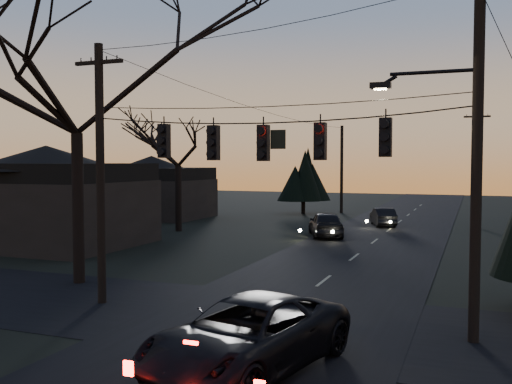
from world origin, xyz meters
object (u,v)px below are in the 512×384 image
at_px(utility_pole_far_r, 475,227).
at_px(utility_pole_far_l, 341,213).
at_px(sedan_oncoming_a, 326,224).
at_px(utility_pole_left, 102,303).
at_px(bare_tree_left, 76,72).
at_px(utility_pole_right, 473,342).
at_px(suv_near, 248,336).
at_px(sedan_oncoming_b, 383,217).

relative_size(utility_pole_far_r, utility_pole_far_l, 1.06).
bearing_deg(utility_pole_far_r, sedan_oncoming_a, -134.11).
height_order(utility_pole_left, bare_tree_left, bare_tree_left).
distance_m(utility_pole_right, utility_pole_far_l, 37.79).
distance_m(utility_pole_right, utility_pole_far_r, 28.00).
height_order(suv_near, sedan_oncoming_a, suv_near).
xyz_separation_m(utility_pole_far_l, sedan_oncoming_a, (2.80, -16.97, 0.79)).
bearing_deg(sedan_oncoming_a, bare_tree_left, 50.79).
height_order(utility_pole_far_r, bare_tree_left, bare_tree_left).
bearing_deg(sedan_oncoming_b, utility_pole_right, 84.73).
height_order(utility_pole_left, utility_pole_far_l, utility_pole_left).
distance_m(utility_pole_left, suv_near, 7.91).
height_order(utility_pole_right, sedan_oncoming_b, utility_pole_right).
bearing_deg(bare_tree_left, suv_near, -33.31).
height_order(utility_pole_far_r, sedan_oncoming_b, utility_pole_far_r).
height_order(utility_pole_far_r, sedan_oncoming_a, utility_pole_far_r).
bearing_deg(utility_pole_right, utility_pole_far_r, 90.00).
relative_size(utility_pole_right, utility_pole_left, 1.18).
bearing_deg(sedan_oncoming_b, utility_pole_far_r, 174.79).
xyz_separation_m(utility_pole_right, sedan_oncoming_a, (-8.70, 19.03, 0.79)).
xyz_separation_m(utility_pole_left, suv_near, (6.80, -3.97, 0.79)).
height_order(suv_near, sedan_oncoming_b, suv_near).
bearing_deg(sedan_oncoming_b, bare_tree_left, 53.14).
bearing_deg(utility_pole_right, utility_pole_far_l, 107.72).
xyz_separation_m(bare_tree_left, suv_near, (9.56, -6.28, -7.28)).
height_order(utility_pole_left, sedan_oncoming_a, utility_pole_left).
xyz_separation_m(utility_pole_far_r, sedan_oncoming_b, (-6.30, -1.50, 0.65)).
distance_m(utility_pole_left, utility_pole_far_l, 36.00).
bearing_deg(utility_pole_left, bare_tree_left, 139.97).
bearing_deg(suv_near, sedan_oncoming_a, 113.52).
bearing_deg(utility_pole_far_l, utility_pole_right, -72.28).
bearing_deg(utility_pole_far_r, sedan_oncoming_b, -166.56).
bearing_deg(sedan_oncoming_a, utility_pole_left, 60.81).
bearing_deg(bare_tree_left, sedan_oncoming_b, 71.79).
xyz_separation_m(sedan_oncoming_a, sedan_oncoming_b, (2.40, 7.47, -0.14)).
bearing_deg(bare_tree_left, sedan_oncoming_a, 71.61).
bearing_deg(utility_pole_far_r, utility_pole_left, -112.33).
height_order(utility_pole_far_l, suv_near, utility_pole_far_l).
distance_m(utility_pole_left, bare_tree_left, 8.84).
relative_size(utility_pole_far_r, sedan_oncoming_a, 1.83).
height_order(utility_pole_left, sedan_oncoming_b, utility_pole_left).
relative_size(bare_tree_left, sedan_oncoming_a, 2.48).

